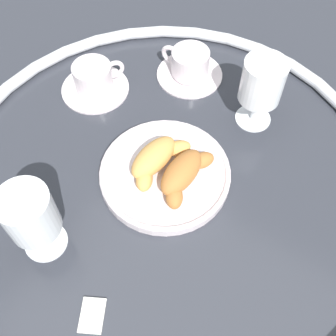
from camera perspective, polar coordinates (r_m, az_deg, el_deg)
ground_plane at (r=0.73m, az=-0.41°, el=-1.23°), size 2.20×2.20×0.00m
table_chrome_rim at (r=0.72m, az=-0.41°, el=-0.72°), size 0.77×0.77×0.02m
pastry_plate at (r=0.71m, az=-0.00°, el=-0.81°), size 0.23×0.23×0.02m
croissant_large at (r=0.70m, az=-1.66°, el=1.42°), size 0.14×0.07×0.04m
croissant_small at (r=0.68m, az=2.14°, el=-0.71°), size 0.14×0.06×0.04m
coffee_cup_near at (r=0.87m, az=2.97°, el=13.90°), size 0.14×0.14×0.06m
coffee_cup_far at (r=0.85m, az=-10.11°, el=11.85°), size 0.14×0.14×0.06m
juice_glass_left at (r=0.75m, az=12.77°, el=11.17°), size 0.08×0.08×0.14m
juice_glass_right at (r=0.62m, az=-18.40°, el=-6.32°), size 0.08×0.08×0.14m
sugar_packet at (r=0.64m, az=-10.42°, el=-19.29°), size 0.06×0.05×0.01m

